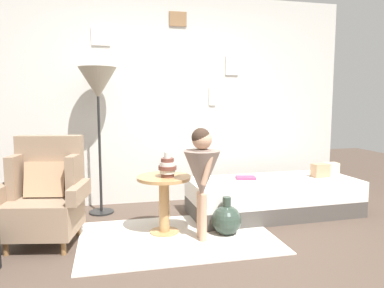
{
  "coord_description": "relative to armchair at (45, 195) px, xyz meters",
  "views": [
    {
      "loc": [
        -0.7,
        -2.69,
        1.29
      ],
      "look_at": [
        0.15,
        0.95,
        0.85
      ],
      "focal_mm": 34.24,
      "sensor_mm": 36.0,
      "label": 1
    }
  ],
  "objects": [
    {
      "name": "armchair",
      "position": [
        0.0,
        0.0,
        0.0
      ],
      "size": [
        0.83,
        0.69,
        0.97
      ],
      "color": "olive",
      "rests_on": "ground"
    },
    {
      "name": "ground_plane",
      "position": [
        1.26,
        -0.77,
        -0.44
      ],
      "size": [
        12.0,
        12.0,
        0.0
      ],
      "primitive_type": "plane",
      "color": "#4C3D33"
    },
    {
      "name": "person_child",
      "position": [
        1.4,
        -0.28,
        0.23
      ],
      "size": [
        0.34,
        0.34,
        1.05
      ],
      "color": "tan",
      "rests_on": "ground"
    },
    {
      "name": "book_on_daybed",
      "position": [
        2.1,
        0.4,
        -0.02
      ],
      "size": [
        0.25,
        0.21,
        0.03
      ],
      "primitive_type": "cube",
      "rotation": [
        0.0,
        0.0,
        -0.23
      ],
      "color": "#933C65",
      "rests_on": "daybed"
    },
    {
      "name": "demijohn_near",
      "position": [
        1.67,
        -0.2,
        -0.29
      ],
      "size": [
        0.29,
        0.29,
        0.37
      ],
      "color": "#2D3D33",
      "rests_on": "ground"
    },
    {
      "name": "gallery_wall",
      "position": [
        1.26,
        1.18,
        0.86
      ],
      "size": [
        4.8,
        0.12,
        2.6
      ],
      "color": "beige",
      "rests_on": "ground"
    },
    {
      "name": "pillow_mid",
      "position": [
        2.99,
        0.31,
        0.04
      ],
      "size": [
        0.2,
        0.14,
        0.16
      ],
      "primitive_type": "cube",
      "rotation": [
        0.0,
        0.0,
        0.09
      ],
      "color": "tan",
      "rests_on": "daybed"
    },
    {
      "name": "daybed",
      "position": [
        2.4,
        0.3,
        -0.24
      ],
      "size": [
        1.92,
        0.86,
        0.4
      ],
      "color": "#4C4742",
      "rests_on": "ground"
    },
    {
      "name": "floor_lamp",
      "position": [
        0.48,
        0.79,
        1.0
      ],
      "size": [
        0.42,
        0.42,
        1.66
      ],
      "color": "black",
      "rests_on": "ground"
    },
    {
      "name": "side_table",
      "position": [
        1.08,
        -0.02,
        -0.04
      ],
      "size": [
        0.52,
        0.52,
        0.57
      ],
      "color": "tan",
      "rests_on": "ground"
    },
    {
      "name": "rug",
      "position": [
        1.18,
        -0.17,
        -0.43
      ],
      "size": [
        1.82,
        1.22,
        0.01
      ],
      "primitive_type": "cube",
      "color": "silver",
      "rests_on": "ground"
    },
    {
      "name": "pillow_head",
      "position": [
        3.17,
        0.37,
        0.04
      ],
      "size": [
        0.18,
        0.13,
        0.15
      ],
      "primitive_type": "cube",
      "rotation": [
        0.0,
        0.0,
        -0.05
      ],
      "color": "beige",
      "rests_on": "daybed"
    },
    {
      "name": "vase_striped",
      "position": [
        1.11,
        -0.06,
        0.23
      ],
      "size": [
        0.17,
        0.17,
        0.24
      ],
      "color": "brown",
      "rests_on": "side_table"
    }
  ]
}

